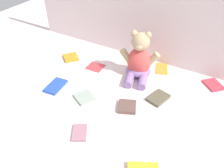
% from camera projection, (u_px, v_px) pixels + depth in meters
% --- Properties ---
extents(ground_plane, '(3.20, 3.20, 0.00)m').
position_uv_depth(ground_plane, '(119.00, 88.00, 1.34)').
color(ground_plane, silver).
extents(backdrop_drape, '(1.75, 0.03, 0.57)m').
position_uv_depth(backdrop_drape, '(150.00, 18.00, 1.43)').
color(backdrop_drape, silver).
rests_on(backdrop_drape, ground_plane).
extents(teddy_bear, '(0.24, 0.24, 0.29)m').
position_uv_depth(teddy_bear, '(139.00, 61.00, 1.36)').
color(teddy_bear, '#D84C47').
rests_on(teddy_bear, ground_plane).
extents(book_case_1, '(0.11, 0.12, 0.01)m').
position_uv_depth(book_case_1, '(80.00, 133.00, 1.07)').
color(book_case_1, '#A56C7D').
rests_on(book_case_1, ground_plane).
extents(book_case_2, '(0.10, 0.15, 0.02)m').
position_uv_depth(book_case_2, '(56.00, 86.00, 1.34)').
color(book_case_2, '#254CB0').
rests_on(book_case_2, ground_plane).
extents(book_case_3, '(0.13, 0.13, 0.01)m').
position_uv_depth(book_case_3, '(85.00, 97.00, 1.26)').
color(book_case_3, '#95A495').
rests_on(book_case_3, ground_plane).
extents(book_case_4, '(0.13, 0.13, 0.02)m').
position_uv_depth(book_case_4, '(71.00, 57.00, 1.58)').
color(book_case_4, orange).
rests_on(book_case_4, ground_plane).
extents(book_case_5, '(0.12, 0.12, 0.02)m').
position_uv_depth(book_case_5, '(127.00, 107.00, 1.20)').
color(book_case_5, brown).
rests_on(book_case_5, ground_plane).
extents(book_case_6, '(0.14, 0.14, 0.01)m').
position_uv_depth(book_case_6, '(213.00, 85.00, 1.35)').
color(book_case_6, '#C33442').
rests_on(book_case_6, ground_plane).
extents(book_case_7, '(0.11, 0.10, 0.01)m').
position_uv_depth(book_case_7, '(95.00, 67.00, 1.50)').
color(book_case_7, '#CF383E').
rests_on(book_case_7, ground_plane).
extents(book_case_8, '(0.11, 0.14, 0.02)m').
position_uv_depth(book_case_8, '(158.00, 98.00, 1.25)').
color(book_case_8, brown).
rests_on(book_case_8, ground_plane).
extents(book_case_9, '(0.11, 0.15, 0.01)m').
position_uv_depth(book_case_9, '(162.00, 68.00, 1.49)').
color(book_case_9, gold).
rests_on(book_case_9, ground_plane).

